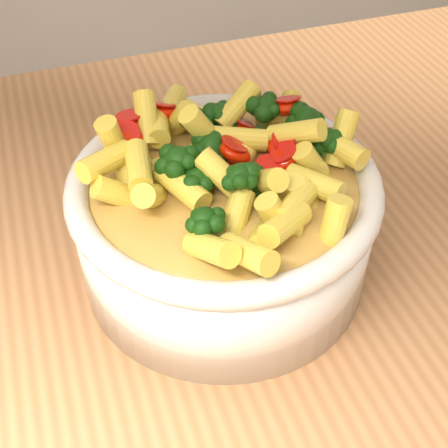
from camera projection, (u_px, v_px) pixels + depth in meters
name	position (u px, v px, depth m)	size (l,w,h in m)	color
table	(300.00, 358.00, 0.55)	(1.20, 0.80, 0.90)	#B37A4C
serving_bowl	(224.00, 223.00, 0.46)	(0.22, 0.22, 0.10)	silver
pasta_salad	(224.00, 159.00, 0.42)	(0.18, 0.18, 0.04)	#FFE150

